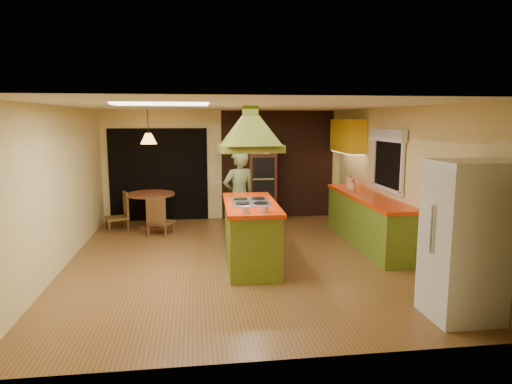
{
  "coord_description": "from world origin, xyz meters",
  "views": [
    {
      "loc": [
        -0.69,
        -7.26,
        2.28
      ],
      "look_at": [
        0.27,
        -0.16,
        1.15
      ],
      "focal_mm": 32.0,
      "sensor_mm": 36.0,
      "label": 1
    }
  ],
  "objects": [
    {
      "name": "ground",
      "position": [
        0.0,
        0.0,
        0.0
      ],
      "size": [
        6.5,
        6.5,
        0.0
      ],
      "primitive_type": "plane",
      "color": "brown",
      "rests_on": "ground"
    },
    {
      "name": "room_walls",
      "position": [
        0.0,
        0.0,
        1.25
      ],
      "size": [
        5.5,
        6.5,
        6.5
      ],
      "color": "beige",
      "rests_on": "ground"
    },
    {
      "name": "ceiling_plane",
      "position": [
        0.0,
        0.0,
        2.5
      ],
      "size": [
        6.5,
        6.5,
        0.0
      ],
      "primitive_type": "plane",
      "rotation": [
        3.14,
        0.0,
        0.0
      ],
      "color": "silver",
      "rests_on": "room_walls"
    },
    {
      "name": "brick_panel",
      "position": [
        1.25,
        3.23,
        1.25
      ],
      "size": [
        2.64,
        0.03,
        2.5
      ],
      "primitive_type": "cube",
      "color": "#381E14",
      "rests_on": "ground"
    },
    {
      "name": "nook_opening",
      "position": [
        -1.5,
        3.23,
        1.05
      ],
      "size": [
        2.2,
        0.03,
        2.1
      ],
      "primitive_type": "cube",
      "color": "black",
      "rests_on": "ground"
    },
    {
      "name": "right_counter",
      "position": [
        2.45,
        0.6,
        0.46
      ],
      "size": [
        0.62,
        3.05,
        0.92
      ],
      "color": "olive",
      "rests_on": "ground"
    },
    {
      "name": "upper_cabinets",
      "position": [
        2.57,
        2.2,
        1.95
      ],
      "size": [
        0.34,
        1.4,
        0.7
      ],
      "primitive_type": "cube",
      "color": "yellow",
      "rests_on": "room_walls"
    },
    {
      "name": "window_right",
      "position": [
        2.7,
        0.4,
        1.77
      ],
      "size": [
        0.12,
        1.35,
        1.06
      ],
      "color": "black",
      "rests_on": "room_walls"
    },
    {
      "name": "fluor_panel",
      "position": [
        -1.1,
        -1.2,
        2.48
      ],
      "size": [
        1.2,
        0.6,
        0.03
      ],
      "primitive_type": "cube",
      "color": "white",
      "rests_on": "ceiling_plane"
    },
    {
      "name": "kitchen_island",
      "position": [
        0.17,
        -0.26,
        0.51
      ],
      "size": [
        0.87,
        2.04,
        1.02
      ],
      "rotation": [
        0.0,
        0.0,
        -0.03
      ],
      "color": "olive",
      "rests_on": "ground"
    },
    {
      "name": "range_hood",
      "position": [
        0.17,
        -0.26,
        2.25
      ],
      "size": [
        0.99,
        0.74,
        0.78
      ],
      "rotation": [
        0.0,
        0.0,
        0.07
      ],
      "color": "#566519",
      "rests_on": "ceiling_plane"
    },
    {
      "name": "man",
      "position": [
        0.12,
        1.09,
        0.87
      ],
      "size": [
        0.74,
        0.62,
        1.74
      ],
      "primitive_type": "imported",
      "rotation": [
        0.0,
        0.0,
        3.51
      ],
      "color": "#4D5A2F",
      "rests_on": "ground"
    },
    {
      "name": "refrigerator",
      "position": [
        2.35,
        -2.57,
        0.92
      ],
      "size": [
        0.76,
        0.72,
        1.84
      ],
      "primitive_type": "cube",
      "rotation": [
        0.0,
        0.0,
        0.01
      ],
      "color": "silver",
      "rests_on": "ground"
    },
    {
      "name": "wall_oven",
      "position": [
        0.82,
        2.95,
        0.94
      ],
      "size": [
        0.63,
        0.61,
        1.87
      ],
      "rotation": [
        0.0,
        0.0,
        0.02
      ],
      "color": "#4E2719",
      "rests_on": "ground"
    },
    {
      "name": "dining_table",
      "position": [
        -1.63,
        2.5,
        0.53
      ],
      "size": [
        1.0,
        1.0,
        0.75
      ],
      "rotation": [
        0.0,
        0.0,
        0.28
      ],
      "color": "brown",
      "rests_on": "ground"
    },
    {
      "name": "chair_left",
      "position": [
        -2.33,
        2.4,
        0.4
      ],
      "size": [
        0.55,
        0.55,
        0.79
      ],
      "primitive_type": null,
      "rotation": [
        0.0,
        0.0,
        -1.24
      ],
      "color": "brown",
      "rests_on": "ground"
    },
    {
      "name": "chair_near",
      "position": [
        -1.38,
        1.85,
        0.4
      ],
      "size": [
        0.57,
        0.57,
        0.79
      ],
      "primitive_type": null,
      "rotation": [
        0.0,
        0.0,
        2.73
      ],
      "color": "brown",
      "rests_on": "ground"
    },
    {
      "name": "pendant_lamp",
      "position": [
        -1.63,
        2.5,
        1.9
      ],
      "size": [
        0.38,
        0.38,
        0.22
      ],
      "primitive_type": "cone",
      "rotation": [
        0.0,
        0.0,
        -0.11
      ],
      "color": "#FF9E3F",
      "rests_on": "ceiling_plane"
    },
    {
      "name": "canister_large",
      "position": [
        2.4,
        1.43,
        1.03
      ],
      "size": [
        0.2,
        0.2,
        0.22
      ],
      "primitive_type": "cylinder",
      "rotation": [
        0.0,
        0.0,
        -0.43
      ],
      "color": "#FEE9CC",
      "rests_on": "right_counter"
    },
    {
      "name": "canister_medium",
      "position": [
        2.4,
        1.5,
        1.02
      ],
      "size": [
        0.17,
        0.17,
        0.2
      ],
      "primitive_type": "cylinder",
      "rotation": [
        0.0,
        0.0,
        0.2
      ],
      "color": "#F1E6C2",
      "rests_on": "right_counter"
    },
    {
      "name": "canister_small",
      "position": [
        2.4,
        1.28,
        0.99
      ],
      "size": [
        0.14,
        0.14,
        0.15
      ],
      "primitive_type": "cylinder",
      "rotation": [
        0.0,
        0.0,
        -0.37
      ],
      "color": "beige",
      "rests_on": "right_counter"
    }
  ]
}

